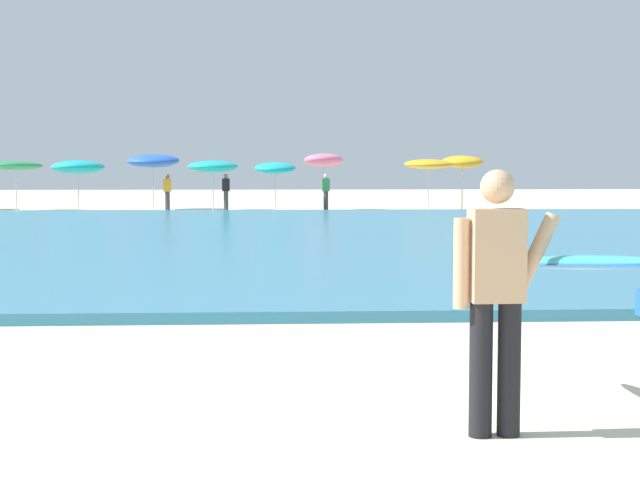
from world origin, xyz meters
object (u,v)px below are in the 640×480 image
(beach_umbrella_7, at_px, (428,164))
(beachgoer_near_row_mid, at_px, (226,191))
(beach_umbrella_1, at_px, (16,166))
(beach_umbrella_3, at_px, (153,161))
(beach_umbrella_8, at_px, (462,162))
(beachgoer_near_row_left, at_px, (167,191))
(beachgoer_near_row_right, at_px, (326,191))
(beach_umbrella_2, at_px, (78,167))
(beach_umbrella_4, at_px, (213,167))
(beach_umbrella_5, at_px, (275,168))
(beach_umbrella_6, at_px, (324,160))
(surfer_with_board, at_px, (532,278))

(beach_umbrella_7, height_order, beachgoer_near_row_mid, beach_umbrella_7)
(beach_umbrella_1, bearing_deg, beach_umbrella_3, 8.81)
(beachgoer_near_row_mid, bearing_deg, beach_umbrella_8, -1.36)
(beach_umbrella_8, xyz_separation_m, beachgoer_near_row_left, (-12.52, -0.33, -1.24))
(beach_umbrella_3, relative_size, beachgoer_near_row_right, 1.59)
(beach_umbrella_2, distance_m, beachgoer_near_row_left, 4.02)
(beach_umbrella_4, bearing_deg, beach_umbrella_7, -6.41)
(beach_umbrella_5, height_order, beachgoer_near_row_left, beach_umbrella_5)
(beach_umbrella_2, bearing_deg, beach_umbrella_5, -5.09)
(beach_umbrella_6, bearing_deg, beach_umbrella_1, -179.59)
(surfer_with_board, distance_m, beach_umbrella_8, 35.20)
(beach_umbrella_7, relative_size, beachgoer_near_row_right, 1.42)
(beach_umbrella_4, xyz_separation_m, beach_umbrella_8, (10.68, -0.78, 0.20))
(beach_umbrella_7, relative_size, beach_umbrella_8, 0.93)
(beach_umbrella_1, height_order, beach_umbrella_6, beach_umbrella_6)
(beach_umbrella_1, height_order, beach_umbrella_5, beach_umbrella_1)
(beach_umbrella_4, bearing_deg, beach_umbrella_5, -22.62)
(surfer_with_board, xyz_separation_m, beachgoer_near_row_left, (-5.93, 34.24, -0.19))
(beach_umbrella_2, relative_size, beachgoer_near_row_left, 1.41)
(beach_umbrella_2, xyz_separation_m, beach_umbrella_7, (14.83, -0.66, 0.13))
(surfer_with_board, relative_size, beach_umbrella_8, 1.18)
(beach_umbrella_3, height_order, beach_umbrella_8, beach_umbrella_3)
(beach_umbrella_6, relative_size, beachgoer_near_row_left, 1.58)
(beach_umbrella_4, xyz_separation_m, beachgoer_near_row_mid, (0.58, -0.54, -1.04))
(beach_umbrella_1, bearing_deg, beachgoer_near_row_left, -11.60)
(beach_umbrella_5, relative_size, beachgoer_near_row_mid, 1.35)
(beach_umbrella_1, bearing_deg, beach_umbrella_4, -1.66)
(beach_umbrella_1, relative_size, beachgoer_near_row_left, 1.43)
(beach_umbrella_4, height_order, beach_umbrella_8, beach_umbrella_8)
(beachgoer_near_row_right, bearing_deg, beach_umbrella_4, 169.58)
(beachgoer_near_row_right, bearing_deg, surfer_with_board, -91.22)
(beach_umbrella_5, bearing_deg, beach_umbrella_6, 34.29)
(beach_umbrella_2, bearing_deg, beach_umbrella_8, -1.43)
(beach_umbrella_1, xyz_separation_m, beach_umbrella_6, (13.22, 0.09, 0.24))
(beachgoer_near_row_mid, bearing_deg, beach_umbrella_1, 175.02)
(beach_umbrella_1, bearing_deg, beach_umbrella_2, -12.57)
(beach_umbrella_3, distance_m, beachgoer_near_row_right, 7.88)
(beach_umbrella_2, distance_m, beach_umbrella_6, 10.49)
(surfer_with_board, relative_size, beachgoer_near_row_right, 1.80)
(beach_umbrella_3, distance_m, beach_umbrella_4, 2.92)
(beach_umbrella_2, height_order, beach_umbrella_4, beach_umbrella_4)
(beach_umbrella_8, bearing_deg, beach_umbrella_5, -177.61)
(beach_umbrella_4, height_order, beachgoer_near_row_mid, beach_umbrella_4)
(surfer_with_board, bearing_deg, beachgoer_near_row_right, 88.78)
(beachgoer_near_row_right, bearing_deg, beach_umbrella_3, 164.94)
(beach_umbrella_7, xyz_separation_m, beachgoer_near_row_mid, (-8.59, 0.49, -1.14))
(beach_umbrella_8, relative_size, beachgoer_near_row_mid, 1.53)
(surfer_with_board, relative_size, beach_umbrella_3, 1.13)
(beachgoer_near_row_left, height_order, beachgoer_near_row_right, same)
(beachgoer_near_row_right, bearing_deg, beach_umbrella_8, 1.06)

